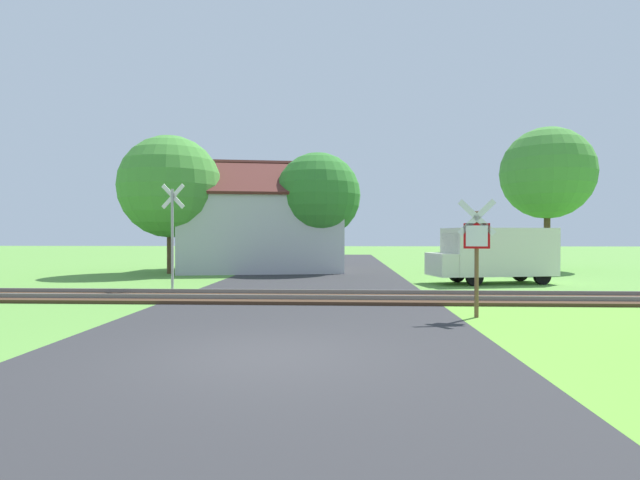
% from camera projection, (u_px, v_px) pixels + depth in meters
% --- Properties ---
extents(ground_plane, '(160.00, 160.00, 0.00)m').
position_uv_depth(ground_plane, '(266.00, 356.00, 8.05)').
color(ground_plane, '#5B933D').
extents(road_asphalt, '(8.01, 80.00, 0.01)m').
position_uv_depth(road_asphalt, '(281.00, 332.00, 10.05)').
color(road_asphalt, '#2D2D30').
rests_on(road_asphalt, ground).
extents(rail_track, '(60.00, 2.60, 0.22)m').
position_uv_depth(rail_track, '(302.00, 297.00, 15.17)').
color(rail_track, '#422D1E').
rests_on(rail_track, ground).
extents(stop_sign_near, '(0.86, 0.24, 2.81)m').
position_uv_depth(stop_sign_near, '(477.00, 247.00, 11.78)').
color(stop_sign_near, brown).
rests_on(stop_sign_near, ground).
extents(crossing_sign_far, '(0.87, 0.19, 3.74)m').
position_uv_depth(crossing_sign_far, '(172.00, 230.00, 17.27)').
color(crossing_sign_far, '#9E9EA5').
rests_on(crossing_sign_far, ground).
extents(house, '(9.77, 8.14, 6.10)m').
position_uv_depth(house, '(261.00, 231.00, 27.65)').
color(house, '#B7B7BC').
rests_on(house, ground).
extents(tree_center, '(4.49, 4.49, 6.30)m').
position_uv_depth(tree_center, '(318.00, 196.00, 26.26)').
color(tree_center, '#513823').
rests_on(tree_center, ground).
extents(tree_left, '(5.18, 5.18, 7.01)m').
position_uv_depth(tree_left, '(170.00, 187.00, 25.34)').
color(tree_left, '#513823').
rests_on(tree_left, ground).
extents(tree_far, '(5.19, 5.19, 8.08)m').
position_uv_depth(tree_far, '(547.00, 173.00, 28.29)').
color(tree_far, '#513823').
rests_on(tree_far, ground).
extents(mail_truck, '(5.18, 2.84, 2.24)m').
position_uv_depth(mail_truck, '(495.00, 253.00, 20.15)').
color(mail_truck, silver).
rests_on(mail_truck, ground).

